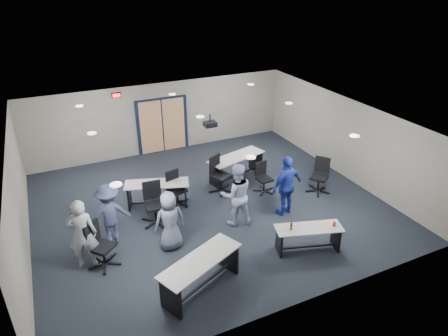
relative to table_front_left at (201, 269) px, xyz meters
name	(u,v)px	position (x,y,z in m)	size (l,w,h in m)	color
floor	(209,205)	(1.55, 3.21, -0.56)	(10.00, 10.00, 0.00)	black
back_wall	(162,118)	(1.55, 7.71, 0.79)	(10.00, 0.04, 2.70)	gray
front_wall	(297,256)	(1.55, -1.29, 0.79)	(10.00, 0.04, 2.70)	gray
left_wall	(18,204)	(-3.45, 3.21, 0.79)	(0.04, 9.00, 2.70)	gray
right_wall	(344,137)	(6.55, 3.21, 0.79)	(0.04, 9.00, 2.70)	gray
ceiling	(207,121)	(1.55, 3.21, 2.14)	(10.00, 9.00, 0.04)	white
double_door	(163,126)	(1.55, 7.67, 0.49)	(2.00, 0.07, 2.20)	black
exit_sign	(116,95)	(-0.05, 7.65, 1.89)	(0.32, 0.07, 0.18)	black
ceiling_projector	(210,124)	(1.85, 3.71, 1.84)	(0.35, 0.32, 0.37)	black
ceiling_can_lights	(204,119)	(1.55, 3.46, 2.11)	(6.24, 5.74, 0.02)	silver
table_front_left	(201,269)	(0.00, 0.00, 0.00)	(2.14, 1.45, 0.83)	#A8A59F
table_front_right	(308,234)	(2.97, 0.16, -0.09)	(1.77, 1.03, 0.93)	#A8A59F
table_back_left	(157,190)	(0.16, 3.85, -0.04)	(1.98, 1.19, 0.76)	#A8A59F
table_back_right	(236,163)	(3.09, 4.40, 0.00)	(2.15, 1.20, 0.83)	#A8A59F
chair_back_a	(155,204)	(-0.17, 2.99, 0.04)	(0.76, 0.76, 1.21)	black
chair_back_b	(177,189)	(0.71, 3.65, -0.03)	(0.68, 0.68, 1.08)	black
chair_back_c	(221,175)	(2.25, 3.81, 0.04)	(0.75, 0.75, 1.20)	black
chair_back_d	(264,178)	(3.48, 3.20, -0.07)	(0.62, 0.62, 0.99)	black
chair_loose_left	(102,245)	(-1.81, 1.77, 0.01)	(0.72, 0.72, 1.15)	black
chair_loose_right	(319,176)	(5.06, 2.46, 0.00)	(0.71, 0.71, 1.14)	black
person_gray	(82,234)	(-2.19, 1.92, 0.35)	(0.67, 0.44, 1.83)	#959FA3
person_plaid	(170,221)	(-0.13, 1.74, 0.24)	(0.78, 0.51, 1.60)	slate
person_lightblue	(236,195)	(1.88, 2.01, 0.35)	(0.89, 0.69, 1.83)	#B2C2EB
person_navy	(287,186)	(3.40, 1.85, 0.35)	(1.07, 0.45, 1.83)	navy
person_back	(109,214)	(-1.44, 2.65, 0.27)	(1.08, 0.62, 1.67)	#374164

